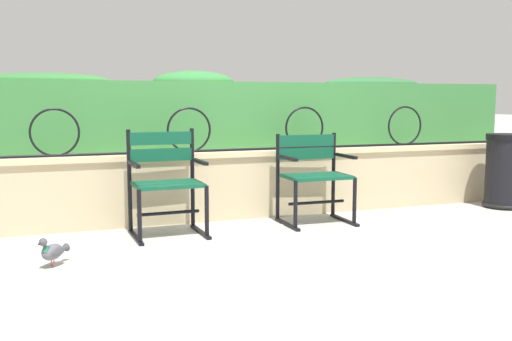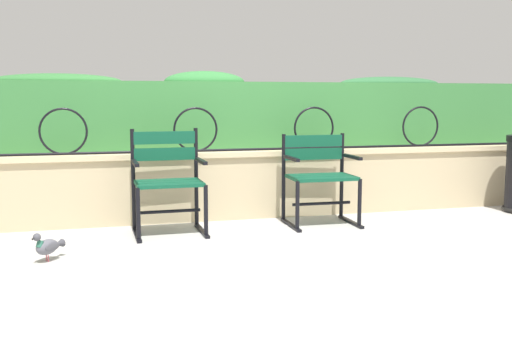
# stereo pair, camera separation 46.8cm
# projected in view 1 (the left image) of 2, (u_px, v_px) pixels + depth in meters

# --- Properties ---
(ground_plane) EXTENTS (60.00, 60.00, 0.00)m
(ground_plane) POSITION_uv_depth(u_px,v_px,m) (262.00, 238.00, 4.87)
(ground_plane) COLOR #B7B5AF
(stone_wall) EXTENTS (6.95, 0.41, 0.65)m
(stone_wall) POSITION_uv_depth(u_px,v_px,m) (227.00, 184.00, 5.71)
(stone_wall) COLOR #C6B289
(stone_wall) RESTS_ON ground
(iron_arch_fence) EXTENTS (6.42, 0.02, 0.42)m
(iron_arch_fence) POSITION_uv_depth(u_px,v_px,m) (196.00, 133.00, 5.47)
(iron_arch_fence) COLOR black
(iron_arch_fence) RESTS_ON stone_wall
(hedge_row) EXTENTS (6.81, 0.46, 0.78)m
(hedge_row) POSITION_uv_depth(u_px,v_px,m) (215.00, 112.00, 6.00)
(hedge_row) COLOR #387A3D
(hedge_row) RESTS_ON stone_wall
(park_chair_left) EXTENTS (0.60, 0.53, 0.89)m
(park_chair_left) POSITION_uv_depth(u_px,v_px,m) (166.00, 180.00, 4.96)
(park_chair_left) COLOR #0F4C33
(park_chair_left) RESTS_ON ground
(park_chair_right) EXTENTS (0.63, 0.53, 0.82)m
(park_chair_right) POSITION_uv_depth(u_px,v_px,m) (313.00, 174.00, 5.46)
(park_chair_right) COLOR #0F4C33
(park_chair_right) RESTS_ON ground
(pigeon_near_chairs) EXTENTS (0.22, 0.25, 0.22)m
(pigeon_near_chairs) POSITION_uv_depth(u_px,v_px,m) (53.00, 251.00, 4.04)
(pigeon_near_chairs) COLOR #5B5B66
(pigeon_near_chairs) RESTS_ON ground
(trash_bin) EXTENTS (0.44, 0.44, 0.78)m
(trash_bin) POSITION_uv_depth(u_px,v_px,m) (505.00, 173.00, 6.22)
(trash_bin) COLOR black
(trash_bin) RESTS_ON ground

